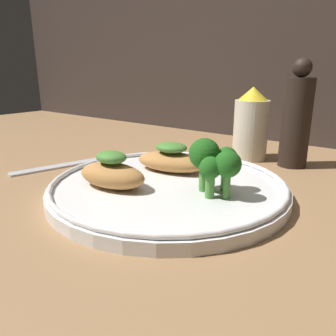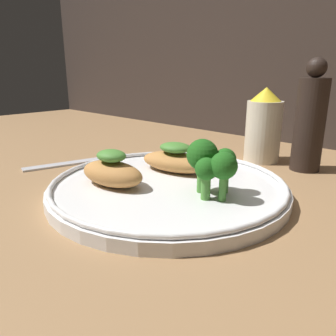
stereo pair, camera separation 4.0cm
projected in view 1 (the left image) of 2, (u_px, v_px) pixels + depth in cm
name	position (u px, v px, depth cm)	size (l,w,h in cm)	color
ground_plane	(168.00, 198.00, 41.11)	(180.00, 180.00, 1.00)	#936D47
plate	(168.00, 187.00, 40.67)	(29.22, 29.22, 2.00)	white
grilled_meat_front	(112.00, 173.00, 38.71)	(9.32, 5.84, 4.46)	#BC7F42
grilled_meat_middle	(171.00, 160.00, 45.03)	(10.83, 6.78, 4.06)	#BC7F42
broccoli_bunch	(214.00, 161.00, 36.23)	(6.52, 5.56, 6.21)	#4C8E38
sauce_bottle	(251.00, 125.00, 55.61)	(5.79, 5.79, 12.23)	beige
pepper_grinder	(296.00, 119.00, 50.79)	(4.40, 4.40, 16.64)	black
fork	(66.00, 164.00, 52.70)	(6.33, 17.44, 0.60)	silver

